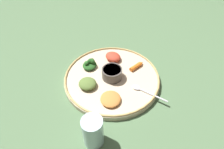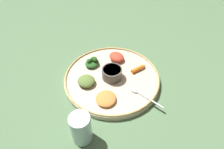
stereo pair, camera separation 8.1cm
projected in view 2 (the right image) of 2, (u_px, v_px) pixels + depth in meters
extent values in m
plane|color=#4C6B47|center=(112.00, 81.00, 0.84)|extent=(2.40, 2.40, 0.00)
cylinder|color=#C6B293|center=(112.00, 79.00, 0.83)|extent=(0.39, 0.39, 0.02)
torus|color=tan|center=(112.00, 77.00, 0.82)|extent=(0.39, 0.39, 0.01)
cylinder|color=#4C4742|center=(112.00, 73.00, 0.81)|extent=(0.08, 0.08, 0.04)
cylinder|color=maroon|center=(112.00, 70.00, 0.80)|extent=(0.07, 0.07, 0.01)
ellipsoid|color=silver|center=(134.00, 90.00, 0.77)|extent=(0.04, 0.04, 0.01)
cylinder|color=silver|center=(150.00, 100.00, 0.74)|extent=(0.05, 0.11, 0.01)
ellipsoid|color=#23511E|center=(92.00, 63.00, 0.87)|extent=(0.07, 0.06, 0.02)
sphere|color=#385623|center=(95.00, 59.00, 0.86)|extent=(0.02, 0.02, 0.02)
sphere|color=#23511E|center=(93.00, 59.00, 0.86)|extent=(0.02, 0.02, 0.02)
sphere|color=#23511E|center=(95.00, 60.00, 0.86)|extent=(0.02, 0.02, 0.02)
sphere|color=#2D6628|center=(89.00, 61.00, 0.85)|extent=(0.02, 0.02, 0.02)
cylinder|color=orange|center=(137.00, 69.00, 0.84)|extent=(0.06, 0.05, 0.02)
cone|color=orange|center=(144.00, 66.00, 0.86)|extent=(0.02, 0.02, 0.02)
ellipsoid|color=#567033|center=(86.00, 81.00, 0.79)|extent=(0.09, 0.09, 0.03)
ellipsoid|color=#C67A38|center=(106.00, 98.00, 0.73)|extent=(0.09, 0.09, 0.02)
ellipsoid|color=#B73D28|center=(117.00, 57.00, 0.89)|extent=(0.09, 0.09, 0.03)
cylinder|color=silver|center=(81.00, 129.00, 0.62)|extent=(0.07, 0.07, 0.12)
cylinder|color=tan|center=(82.00, 134.00, 0.64)|extent=(0.06, 0.06, 0.05)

